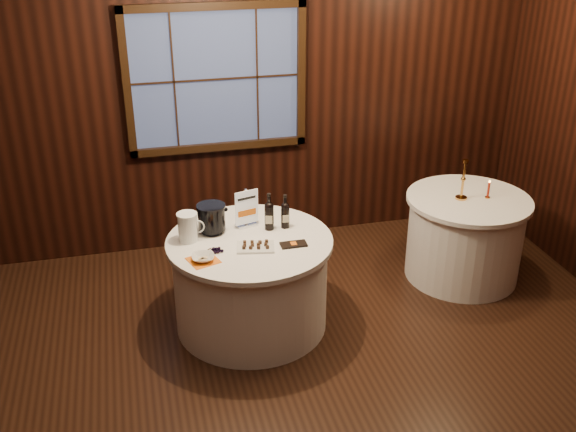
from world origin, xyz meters
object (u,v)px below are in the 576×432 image
object	(u,v)px
chocolate_box	(294,244)
cracker_bowl	(203,258)
port_bottle_right	(285,213)
main_table	(251,282)
side_table	(464,237)
glass_pitcher	(188,227)
chocolate_plate	(255,246)
grape_bunch	(216,250)
sign_stand	(246,214)
ice_bucket	(212,218)
red_candle	(488,191)
brass_candlestick	(463,185)
port_bottle_left	(269,214)

from	to	relation	value
chocolate_box	cracker_bowl	size ratio (longest dim) A/B	1.22
port_bottle_right	main_table	bearing A→B (deg)	-151.64
side_table	glass_pitcher	size ratio (longest dim) A/B	4.78
chocolate_plate	grape_bunch	world-z (taller)	chocolate_plate
sign_stand	grape_bunch	distance (m)	0.48
main_table	ice_bucket	world-z (taller)	ice_bucket
chocolate_plate	grape_bunch	distance (m)	0.29
side_table	chocolate_box	xyz separation A→B (m)	(-1.70, -0.48, 0.39)
chocolate_box	red_candle	size ratio (longest dim) A/B	1.20
main_table	side_table	xyz separation A→B (m)	(2.00, 0.30, 0.00)
brass_candlestick	red_candle	xyz separation A→B (m)	(0.23, -0.04, -0.06)
chocolate_plate	brass_candlestick	world-z (taller)	brass_candlestick
chocolate_plate	ice_bucket	bearing A→B (deg)	129.03
main_table	side_table	bearing A→B (deg)	8.53
sign_stand	chocolate_plate	xyz separation A→B (m)	(-0.01, -0.38, -0.09)
ice_bucket	sign_stand	bearing A→B (deg)	7.70
brass_candlestick	grape_bunch	bearing A→B (deg)	-168.67
main_table	chocolate_plate	world-z (taller)	chocolate_plate
ice_bucket	cracker_bowl	xyz separation A→B (m)	(-0.13, -0.43, -0.10)
grape_bunch	chocolate_plate	bearing A→B (deg)	-2.20
chocolate_plate	brass_candlestick	xyz separation A→B (m)	(1.90, 0.45, 0.11)
chocolate_plate	grape_bunch	xyz separation A→B (m)	(-0.29, 0.01, 0.00)
port_bottle_right	brass_candlestick	bearing A→B (deg)	11.29
port_bottle_left	ice_bucket	bearing A→B (deg)	-170.26
port_bottle_left	chocolate_box	world-z (taller)	port_bottle_left
sign_stand	port_bottle_left	bearing A→B (deg)	-45.02
side_table	cracker_bowl	size ratio (longest dim) A/B	6.68
grape_bunch	ice_bucket	bearing A→B (deg)	87.07
main_table	port_bottle_left	world-z (taller)	port_bottle_left
sign_stand	port_bottle_right	distance (m)	0.31
port_bottle_left	cracker_bowl	distance (m)	0.69
port_bottle_right	glass_pitcher	size ratio (longest dim) A/B	1.24
grape_bunch	glass_pitcher	world-z (taller)	glass_pitcher
chocolate_box	red_candle	world-z (taller)	red_candle
cracker_bowl	chocolate_plate	bearing A→B (deg)	13.05
chocolate_box	brass_candlestick	size ratio (longest dim) A/B	0.55
sign_stand	grape_bunch	bearing A→B (deg)	-144.23
chocolate_box	port_bottle_right	bearing A→B (deg)	88.16
red_candle	sign_stand	bearing A→B (deg)	-179.12
port_bottle_left	chocolate_plate	size ratio (longest dim) A/B	0.99
main_table	cracker_bowl	xyz separation A→B (m)	(-0.39, -0.24, 0.41)
ice_bucket	port_bottle_left	bearing A→B (deg)	-7.17
port_bottle_left	brass_candlestick	xyz separation A→B (m)	(1.74, 0.17, -0.00)
port_bottle_left	chocolate_plate	bearing A→B (deg)	-103.82
chocolate_box	side_table	bearing A→B (deg)	15.80
side_table	red_candle	xyz separation A→B (m)	(0.15, -0.04, 0.45)
chocolate_plate	cracker_bowl	distance (m)	0.41
glass_pitcher	main_table	bearing A→B (deg)	0.94
port_bottle_right	glass_pitcher	world-z (taller)	port_bottle_right
port_bottle_left	cracker_bowl	world-z (taller)	port_bottle_left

